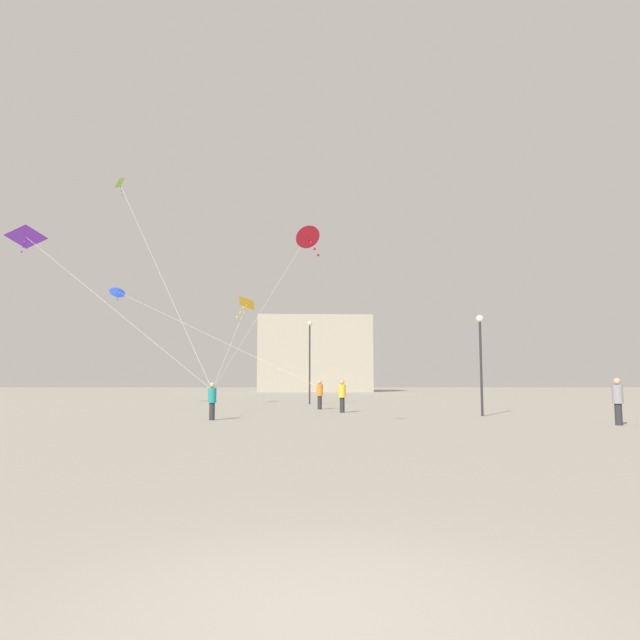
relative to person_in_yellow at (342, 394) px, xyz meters
The scene contains 13 objects.
ground_plane 27.60m from the person_in_yellow, 92.49° to the right, with size 300.00×300.00×0.00m, color #9E9689.
person_in_yellow is the anchor object (origin of this frame).
person_in_orange 3.79m from the person_in_yellow, 108.77° to the left, with size 0.38×0.38×1.76m.
person_in_teal 8.51m from the person_in_yellow, 134.15° to the right, with size 0.36×0.36×1.65m.
person_in_grey 13.78m from the person_in_yellow, 41.24° to the right, with size 0.40×0.40×1.82m.
kite_lime_delta 18.33m from the person_in_yellow, 168.27° to the left, with size 8.07×9.83×12.87m.
kite_violet_delta 17.29m from the person_in_yellow, 161.11° to the right, with size 9.80×1.57×7.51m.
kite_crimson_diamond 13.18m from the person_in_yellow, 98.20° to the right, with size 4.83×6.21×5.86m.
kite_amber_delta 8.88m from the person_in_yellow, 123.97° to the right, with size 2.07×1.17×4.05m.
kite_cobalt_diamond 19.94m from the person_in_yellow, 147.41° to the left, with size 15.39×7.23×7.30m.
building_left_hall 64.14m from the person_in_yellow, 91.97° to the left, with size 18.27×14.06×11.86m.
lamppost_east 11.86m from the person_in_yellow, 99.84° to the left, with size 0.36×0.36×6.13m.
lamppost_west 7.78m from the person_in_yellow, 25.33° to the right, with size 0.36×0.36×4.95m.
Camera 1 is at (-0.00, -4.59, 1.71)m, focal length 33.12 mm.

